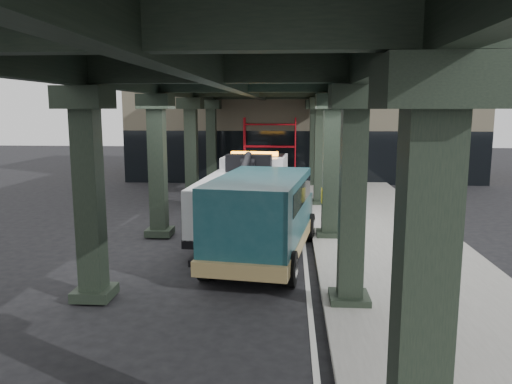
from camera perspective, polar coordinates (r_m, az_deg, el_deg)
The scene contains 8 objects.
ground at distance 15.73m, azimuth -0.65°, elevation -7.15°, with size 90.00×90.00×0.00m, color black.
sidewalk at distance 17.89m, azimuth 14.46°, elevation -5.15°, with size 5.00×40.00×0.15m, color gray.
lane_stripe at distance 17.61m, azimuth 5.42°, elevation -5.35°, with size 0.12×38.00×0.01m, color silver.
viaduct at distance 17.12m, azimuth -1.51°, elevation 12.69°, with size 7.40×32.00×6.40m.
building at distance 35.03m, azimuth 5.28°, elevation 8.62°, with size 22.00×10.00×8.00m, color #C6B793.
scaffolding at distance 29.79m, azimuth 1.60°, elevation 4.87°, with size 3.08×0.88×4.00m.
tow_truck at distance 18.57m, azimuth -0.97°, elevation -0.04°, with size 3.10×9.10×2.94m.
towed_van at distance 14.79m, azimuth 0.79°, elevation -2.65°, with size 3.31×6.67×2.59m.
Camera 1 is at (1.21, -15.02, 4.50)m, focal length 35.00 mm.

